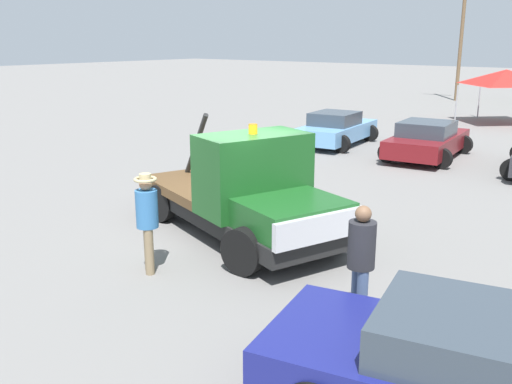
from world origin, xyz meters
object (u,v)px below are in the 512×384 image
object	(u,v)px
tow_truck	(247,195)
canopy_tent_red	(506,77)
person_at_hood	(147,215)
utility_pole	(462,28)
parked_car_maroon	(427,140)
person_near_truck	(361,256)
foreground_car	(501,379)
parked_car_skyblue	(336,129)

from	to	relation	value
tow_truck	canopy_tent_red	bearing A→B (deg)	111.00
person_at_hood	utility_pole	xyz separation A→B (m)	(-6.35, 33.26, 3.73)
person_at_hood	parked_car_maroon	world-z (taller)	person_at_hood
person_at_hood	canopy_tent_red	size ratio (longest dim) A/B	0.53
person_near_truck	canopy_tent_red	xyz separation A→B (m)	(-4.52, 22.96, 1.24)
foreground_car	person_near_truck	distance (m)	2.75
parked_car_maroon	utility_pole	size ratio (longest dim) A/B	0.51
tow_truck	canopy_tent_red	world-z (taller)	canopy_tent_red
foreground_car	utility_pole	distance (m)	36.40
foreground_car	person_at_hood	xyz separation A→B (m)	(-6.34, 0.61, 0.44)
person_near_truck	tow_truck	bearing A→B (deg)	-75.32
foreground_car	tow_truck	bearing A→B (deg)	140.45
canopy_tent_red	utility_pole	bearing A→B (deg)	121.01
utility_pole	foreground_car	bearing A→B (deg)	-69.45
foreground_car	person_near_truck	bearing A→B (deg)	139.19
parked_car_skyblue	utility_pole	bearing A→B (deg)	-0.33
tow_truck	person_at_hood	world-z (taller)	tow_truck
tow_truck	person_at_hood	xyz separation A→B (m)	(-0.27, -2.48, 0.12)
person_near_truck	foreground_car	bearing A→B (deg)	102.59
foreground_car	canopy_tent_red	distance (m)	25.27
tow_truck	foreground_car	size ratio (longest dim) A/B	1.08
parked_car_skyblue	canopy_tent_red	bearing A→B (deg)	-25.62
tow_truck	person_near_truck	bearing A→B (deg)	-7.42
parked_car_maroon	canopy_tent_red	xyz separation A→B (m)	(-0.43, 10.53, 1.66)
canopy_tent_red	parked_car_skyblue	bearing A→B (deg)	-108.67
foreground_car	person_at_hood	bearing A→B (deg)	161.95
parked_car_skyblue	foreground_car	bearing A→B (deg)	-150.31
tow_truck	person_near_truck	distance (m)	4.09
utility_pole	parked_car_maroon	bearing A→B (deg)	-72.87
tow_truck	parked_car_maroon	bearing A→B (deg)	110.95
foreground_car	person_near_truck	world-z (taller)	person_near_truck
foreground_car	person_near_truck	xyz separation A→B (m)	(-2.39, 1.29, 0.41)
utility_pole	person_near_truck	bearing A→B (deg)	-72.45
person_near_truck	parked_car_skyblue	bearing A→B (deg)	-106.97
person_at_hood	canopy_tent_red	world-z (taller)	canopy_tent_red
parked_car_skyblue	utility_pole	size ratio (longest dim) A/B	0.50
parked_car_skyblue	utility_pole	world-z (taller)	utility_pole
person_at_hood	parked_car_maroon	distance (m)	13.12
tow_truck	parked_car_skyblue	size ratio (longest dim) A/B	1.33
utility_pole	parked_car_skyblue	bearing A→B (deg)	-83.39
tow_truck	utility_pole	size ratio (longest dim) A/B	0.66
foreground_car	parked_car_maroon	world-z (taller)	same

